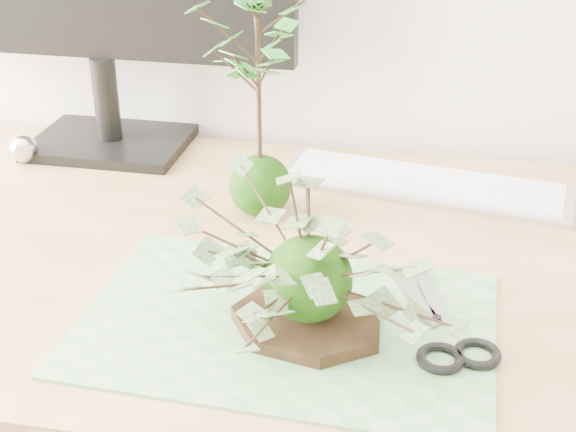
# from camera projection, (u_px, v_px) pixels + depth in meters

# --- Properties ---
(desk) EXTENTS (1.60, 0.70, 0.74)m
(desk) POSITION_uv_depth(u_px,v_px,m) (355.00, 318.00, 1.03)
(desk) COLOR tan
(desk) RESTS_ON ground_plane
(cutting_mat) EXTENTS (0.45, 0.31, 0.00)m
(cutting_mat) POSITION_uv_depth(u_px,v_px,m) (286.00, 323.00, 0.87)
(cutting_mat) COLOR #5F9763
(cutting_mat) RESTS_ON desk
(stone_dish) EXTENTS (0.20, 0.20, 0.01)m
(stone_dish) POSITION_uv_depth(u_px,v_px,m) (308.00, 321.00, 0.85)
(stone_dish) COLOR black
(stone_dish) RESTS_ON cutting_mat
(ivy_kokedama) EXTENTS (0.27, 0.27, 0.18)m
(ivy_kokedama) POSITION_uv_depth(u_px,v_px,m) (309.00, 242.00, 0.81)
(ivy_kokedama) COLOR black
(ivy_kokedama) RESTS_ON stone_dish
(maple_kokedama) EXTENTS (0.25, 0.25, 0.35)m
(maple_kokedama) POSITION_uv_depth(u_px,v_px,m) (258.00, 35.00, 0.98)
(maple_kokedama) COLOR black
(maple_kokedama) RESTS_ON desk
(keyboard) EXTENTS (0.43, 0.19, 0.02)m
(keyboard) POSITION_uv_depth(u_px,v_px,m) (424.00, 184.00, 1.16)
(keyboard) COLOR #B3B3B3
(keyboard) RESTS_ON desk
(foil_ball) EXTENTS (0.04, 0.04, 0.04)m
(foil_ball) POSITION_uv_depth(u_px,v_px,m) (24.00, 149.00, 1.24)
(foil_ball) COLOR silver
(foil_ball) RESTS_ON desk
(scissors) EXTENTS (0.10, 0.21, 0.01)m
(scissors) POSITION_uv_depth(u_px,v_px,m) (439.00, 341.00, 0.83)
(scissors) COLOR gray
(scissors) RESTS_ON cutting_mat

